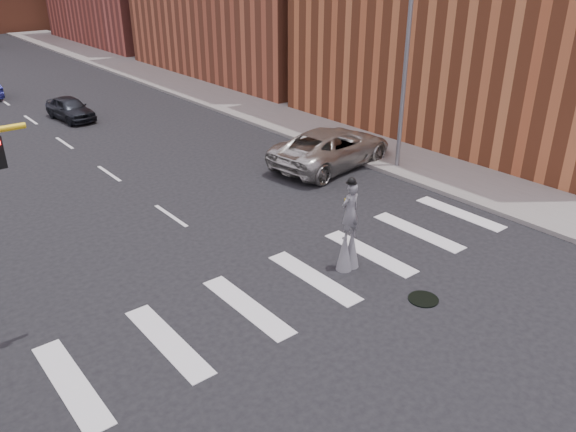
{
  "coord_description": "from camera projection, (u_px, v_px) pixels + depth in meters",
  "views": [
    {
      "loc": [
        -8.96,
        -10.38,
        9.32
      ],
      "look_at": [
        1.28,
        2.27,
        1.7
      ],
      "focal_mm": 35.0,
      "sensor_mm": 36.0,
      "label": 1
    }
  ],
  "objects": [
    {
      "name": "stilt_performer",
      "position": [
        349.0,
        232.0,
        17.82
      ],
      "size": [
        0.84,
        0.52,
        3.16
      ],
      "rotation": [
        0.0,
        0.0,
        3.15
      ],
      "color": "#2F2113",
      "rests_on": "ground"
    },
    {
      "name": "streetlight",
      "position": [
        404.0,
        64.0,
        24.72
      ],
      "size": [
        2.05,
        0.2,
        9.0
      ],
      "color": "slate",
      "rests_on": "ground"
    },
    {
      "name": "suv_crossing",
      "position": [
        332.0,
        147.0,
        26.84
      ],
      "size": [
        6.94,
        3.89,
        1.83
      ],
      "primitive_type": "imported",
      "rotation": [
        0.0,
        0.0,
        1.7
      ],
      "color": "#ACAAA3",
      "rests_on": "ground"
    },
    {
      "name": "ground_plane",
      "position": [
        303.0,
        306.0,
        16.36
      ],
      "size": [
        160.0,
        160.0,
        0.0
      ],
      "primitive_type": "plane",
      "color": "black",
      "rests_on": "ground"
    },
    {
      "name": "manhole",
      "position": [
        423.0,
        299.0,
        16.65
      ],
      "size": [
        0.9,
        0.9,
        0.04
      ],
      "primitive_type": "cylinder",
      "color": "black",
      "rests_on": "ground"
    },
    {
      "name": "sidewalk_right",
      "position": [
        212.0,
        93.0,
        41.04
      ],
      "size": [
        5.0,
        90.0,
        0.18
      ],
      "primitive_type": "cube",
      "color": "slate",
      "rests_on": "ground"
    },
    {
      "name": "car_near",
      "position": [
        70.0,
        108.0,
        34.42
      ],
      "size": [
        2.07,
        4.29,
        1.41
      ],
      "primitive_type": "imported",
      "rotation": [
        0.0,
        0.0,
        0.1
      ],
      "color": "black",
      "rests_on": "ground"
    }
  ]
}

